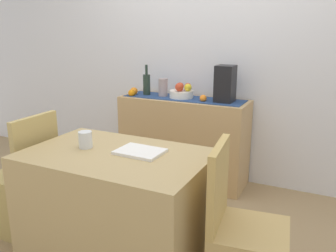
{
  "coord_description": "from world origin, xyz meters",
  "views": [
    {
      "loc": [
        1.15,
        -2.14,
        1.47
      ],
      "look_at": [
        -0.08,
        0.37,
        0.71
      ],
      "focal_mm": 38.0,
      "sensor_mm": 36.0,
      "label": 1
    }
  ],
  "objects_px": {
    "fruit_bowl": "(181,94)",
    "open_book": "(140,152)",
    "dining_table": "(118,208)",
    "sideboard_console": "(183,140)",
    "wine_bottle": "(147,84)",
    "coffee_cup": "(85,140)",
    "chair_near_window": "(25,197)",
    "coffee_maker": "(225,84)",
    "ceramic_vase": "(163,88)"
  },
  "relations": [
    {
      "from": "fruit_bowl",
      "to": "open_book",
      "type": "relative_size",
      "value": 0.81
    },
    {
      "from": "fruit_bowl",
      "to": "dining_table",
      "type": "height_order",
      "value": "fruit_bowl"
    },
    {
      "from": "sideboard_console",
      "to": "wine_bottle",
      "type": "distance_m",
      "value": 0.66
    },
    {
      "from": "sideboard_console",
      "to": "dining_table",
      "type": "distance_m",
      "value": 1.37
    },
    {
      "from": "dining_table",
      "to": "open_book",
      "type": "xyz_separation_m",
      "value": [
        0.13,
        0.07,
        0.38
      ]
    },
    {
      "from": "dining_table",
      "to": "coffee_cup",
      "type": "bearing_deg",
      "value": 178.84
    },
    {
      "from": "sideboard_console",
      "to": "open_book",
      "type": "bearing_deg",
      "value": -77.94
    },
    {
      "from": "sideboard_console",
      "to": "dining_table",
      "type": "relative_size",
      "value": 1.1
    },
    {
      "from": "coffee_cup",
      "to": "chair_near_window",
      "type": "relative_size",
      "value": 0.12
    },
    {
      "from": "coffee_maker",
      "to": "coffee_cup",
      "type": "xyz_separation_m",
      "value": [
        -0.49,
        -1.36,
        -0.2
      ]
    },
    {
      "from": "coffee_maker",
      "to": "dining_table",
      "type": "distance_m",
      "value": 1.52
    },
    {
      "from": "sideboard_console",
      "to": "ceramic_vase",
      "type": "relative_size",
      "value": 7.03
    },
    {
      "from": "sideboard_console",
      "to": "coffee_maker",
      "type": "distance_m",
      "value": 0.71
    },
    {
      "from": "wine_bottle",
      "to": "dining_table",
      "type": "xyz_separation_m",
      "value": [
        0.55,
        -1.36,
        -0.57
      ]
    },
    {
      "from": "coffee_cup",
      "to": "dining_table",
      "type": "bearing_deg",
      "value": -1.16
    },
    {
      "from": "fruit_bowl",
      "to": "dining_table",
      "type": "distance_m",
      "value": 1.46
    },
    {
      "from": "dining_table",
      "to": "chair_near_window",
      "type": "bearing_deg",
      "value": 179.99
    },
    {
      "from": "sideboard_console",
      "to": "ceramic_vase",
      "type": "height_order",
      "value": "ceramic_vase"
    },
    {
      "from": "sideboard_console",
      "to": "fruit_bowl",
      "type": "xyz_separation_m",
      "value": [
        -0.02,
        0.0,
        0.46
      ]
    },
    {
      "from": "open_book",
      "to": "fruit_bowl",
      "type": "bearing_deg",
      "value": 104.63
    },
    {
      "from": "fruit_bowl",
      "to": "coffee_maker",
      "type": "bearing_deg",
      "value": 0.0
    },
    {
      "from": "fruit_bowl",
      "to": "wine_bottle",
      "type": "height_order",
      "value": "wine_bottle"
    },
    {
      "from": "sideboard_console",
      "to": "coffee_maker",
      "type": "xyz_separation_m",
      "value": [
        0.4,
        0.0,
        0.58
      ]
    },
    {
      "from": "fruit_bowl",
      "to": "ceramic_vase",
      "type": "relative_size",
      "value": 1.28
    },
    {
      "from": "sideboard_console",
      "to": "coffee_cup",
      "type": "bearing_deg",
      "value": -93.65
    },
    {
      "from": "ceramic_vase",
      "to": "dining_table",
      "type": "xyz_separation_m",
      "value": [
        0.36,
        -1.36,
        -0.55
      ]
    },
    {
      "from": "fruit_bowl",
      "to": "open_book",
      "type": "height_order",
      "value": "fruit_bowl"
    },
    {
      "from": "open_book",
      "to": "coffee_maker",
      "type": "bearing_deg",
      "value": 86.0
    },
    {
      "from": "ceramic_vase",
      "to": "dining_table",
      "type": "height_order",
      "value": "ceramic_vase"
    },
    {
      "from": "open_book",
      "to": "dining_table",
      "type": "bearing_deg",
      "value": -151.53
    },
    {
      "from": "ceramic_vase",
      "to": "dining_table",
      "type": "distance_m",
      "value": 1.51
    },
    {
      "from": "open_book",
      "to": "sideboard_console",
      "type": "bearing_deg",
      "value": 103.6
    },
    {
      "from": "fruit_bowl",
      "to": "ceramic_vase",
      "type": "height_order",
      "value": "ceramic_vase"
    },
    {
      "from": "ceramic_vase",
      "to": "coffee_cup",
      "type": "distance_m",
      "value": 1.37
    },
    {
      "from": "fruit_bowl",
      "to": "coffee_maker",
      "type": "height_order",
      "value": "coffee_maker"
    },
    {
      "from": "ceramic_vase",
      "to": "dining_table",
      "type": "bearing_deg",
      "value": -75.03
    },
    {
      "from": "coffee_cup",
      "to": "chair_near_window",
      "type": "distance_m",
      "value": 0.8
    },
    {
      "from": "wine_bottle",
      "to": "coffee_cup",
      "type": "distance_m",
      "value": 1.4
    },
    {
      "from": "coffee_maker",
      "to": "ceramic_vase",
      "type": "relative_size",
      "value": 1.88
    },
    {
      "from": "wine_bottle",
      "to": "dining_table",
      "type": "height_order",
      "value": "wine_bottle"
    },
    {
      "from": "sideboard_console",
      "to": "wine_bottle",
      "type": "relative_size",
      "value": 4.1
    },
    {
      "from": "sideboard_console",
      "to": "ceramic_vase",
      "type": "distance_m",
      "value": 0.55
    },
    {
      "from": "coffee_maker",
      "to": "ceramic_vase",
      "type": "xyz_separation_m",
      "value": [
        -0.62,
        0.0,
        -0.08
      ]
    },
    {
      "from": "ceramic_vase",
      "to": "chair_near_window",
      "type": "xyz_separation_m",
      "value": [
        -0.46,
        -1.36,
        -0.65
      ]
    },
    {
      "from": "wine_bottle",
      "to": "ceramic_vase",
      "type": "bearing_deg",
      "value": 0.0
    },
    {
      "from": "sideboard_console",
      "to": "chair_near_window",
      "type": "bearing_deg",
      "value": -116.68
    },
    {
      "from": "dining_table",
      "to": "coffee_cup",
      "type": "distance_m",
      "value": 0.48
    },
    {
      "from": "sideboard_console",
      "to": "ceramic_vase",
      "type": "xyz_separation_m",
      "value": [
        -0.22,
        0.0,
        0.5
      ]
    },
    {
      "from": "wine_bottle",
      "to": "chair_near_window",
      "type": "xyz_separation_m",
      "value": [
        -0.28,
        -1.36,
        -0.68
      ]
    },
    {
      "from": "sideboard_console",
      "to": "coffee_cup",
      "type": "xyz_separation_m",
      "value": [
        -0.09,
        -1.36,
        0.38
      ]
    }
  ]
}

